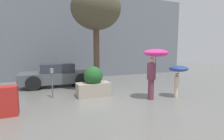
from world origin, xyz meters
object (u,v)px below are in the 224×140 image
Objects in this scene: parked_car_near at (57,75)px; street_tree at (96,9)px; person_adult at (154,61)px; parking_meter at (52,77)px; newspaper_box at (9,101)px; person_child at (178,71)px; planter_box at (93,83)px.

street_tree is (1.72, -1.79, 3.31)m from parked_car_near.
person_adult is at bearing -142.21° from parked_car_near.
parking_meter reaches higher than newspaper_box.
person_adult reaches higher than parking_meter.
parked_car_near is 3.14× the size of parking_meter.
person_adult reaches higher than person_child.
person_adult is 2.24× the size of newspaper_box.
person_adult is 5.55m from parked_car_near.
street_tree reaches higher than parking_meter.
person_child is at bearing -45.70° from street_tree.
person_child is 6.22m from newspaper_box.
person_child is at bearing 24.98° from person_adult.
street_tree is at bearing -134.94° from parked_car_near.
street_tree is 3.79m from parking_meter.
parking_meter reaches higher than parked_car_near.
person_adult is at bearing -35.29° from planter_box.
person_adult is 1.63× the size of parking_meter.
parked_car_near is 0.78× the size of street_tree.
newspaper_box is at bearing 168.12° from person_child.
newspaper_box is at bearing -146.73° from street_tree.
parked_car_near is (-1.21, 2.92, 0.00)m from planter_box.
newspaper_box is at bearing -131.95° from parking_meter.
parked_car_near reaches higher than newspaper_box.
person_adult reaches higher than parked_car_near.
person_adult is at bearing -25.74° from parking_meter.
planter_box is at bearing 176.15° from person_adult.
street_tree is at bearing 152.17° from person_adult.
parking_meter is (-2.17, -0.81, -3.00)m from street_tree.
person_child is 1.08× the size of parking_meter.
parking_meter is (-3.71, 1.79, -0.67)m from person_adult.
parking_meter is at bearing -174.31° from person_adult.
newspaper_box is (-6.17, 0.41, -0.65)m from person_child.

